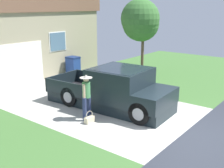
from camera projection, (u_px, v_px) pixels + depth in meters
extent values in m
cube|color=beige|center=(86.00, 104.00, 11.89)|extent=(5.20, 9.00, 0.06)
cube|color=#416D32|center=(176.00, 69.00, 18.42)|extent=(12.00, 9.00, 0.06)
cube|color=black|center=(109.00, 101.00, 11.46)|extent=(2.15, 5.26, 0.42)
cube|color=black|center=(120.00, 84.00, 10.94)|extent=(2.13, 2.17, 1.22)
cube|color=#1E2833|center=(120.00, 75.00, 10.84)|extent=(1.88, 1.99, 0.51)
cube|color=black|center=(155.00, 99.00, 10.19)|extent=(2.07, 1.11, 0.59)
cube|color=black|center=(80.00, 89.00, 12.23)|extent=(2.13, 2.22, 0.06)
cube|color=black|center=(94.00, 79.00, 12.93)|extent=(0.18, 2.11, 0.60)
cube|color=black|center=(64.00, 89.00, 11.39)|extent=(0.18, 2.11, 0.60)
cube|color=black|center=(63.00, 80.00, 12.72)|extent=(2.01, 0.18, 0.60)
cube|color=black|center=(150.00, 74.00, 11.35)|extent=(0.11, 0.19, 0.20)
cylinder|color=black|center=(162.00, 100.00, 11.05)|extent=(0.31, 0.81, 0.80)
cylinder|color=#9E9EA3|center=(162.00, 100.00, 11.05)|extent=(0.31, 0.46, 0.44)
cylinder|color=black|center=(140.00, 113.00, 9.66)|extent=(0.31, 0.81, 0.80)
cylinder|color=#9E9EA3|center=(140.00, 113.00, 9.66)|extent=(0.31, 0.46, 0.44)
cylinder|color=black|center=(96.00, 87.00, 12.82)|extent=(0.31, 0.81, 0.80)
cylinder|color=#9E9EA3|center=(96.00, 87.00, 12.82)|extent=(0.31, 0.46, 0.44)
cylinder|color=black|center=(70.00, 97.00, 11.44)|extent=(0.31, 0.81, 0.80)
cylinder|color=#9E9EA3|center=(70.00, 97.00, 11.44)|extent=(0.31, 0.46, 0.44)
cylinder|color=navy|center=(85.00, 109.00, 9.93)|extent=(0.15, 0.15, 0.86)
cylinder|color=navy|center=(89.00, 107.00, 10.22)|extent=(0.15, 0.15, 0.86)
cylinder|color=#4C9356|center=(86.00, 90.00, 9.89)|extent=(0.28, 0.28, 0.55)
cylinder|color=beige|center=(84.00, 93.00, 9.77)|extent=(0.09, 0.09, 0.66)
cylinder|color=beige|center=(89.00, 91.00, 10.06)|extent=(0.09, 0.09, 0.66)
sphere|color=beige|center=(86.00, 79.00, 9.78)|extent=(0.20, 0.20, 0.20)
cylinder|color=#BCB2A3|center=(86.00, 78.00, 9.77)|extent=(0.45, 0.45, 0.01)
cone|color=#BCB2A3|center=(86.00, 76.00, 9.76)|extent=(0.21, 0.21, 0.11)
cube|color=beige|center=(89.00, 120.00, 9.86)|extent=(0.38, 0.18, 0.21)
torus|color=beige|center=(89.00, 116.00, 9.82)|extent=(0.35, 0.02, 0.35)
cube|color=tan|center=(14.00, 43.00, 16.92)|extent=(8.84, 5.50, 3.64)
cube|color=brown|center=(11.00, 4.00, 16.31)|extent=(9.19, 5.72, 0.87)
cube|color=white|center=(21.00, 64.00, 14.29)|extent=(2.68, 0.06, 2.16)
cube|color=slate|center=(58.00, 41.00, 15.97)|extent=(1.10, 0.05, 1.00)
cube|color=silver|center=(58.00, 41.00, 15.98)|extent=(1.23, 0.02, 1.12)
cylinder|color=brown|center=(142.00, 56.00, 17.09)|extent=(0.17, 0.17, 2.08)
sphere|color=#3A6D31|center=(141.00, 24.00, 16.73)|extent=(2.13, 2.13, 2.13)
sphere|color=#3A6D31|center=(140.00, 23.00, 16.50)|extent=(2.15, 2.15, 2.15)
sphere|color=#3A6D31|center=(140.00, 19.00, 16.37)|extent=(2.27, 2.27, 2.27)
cube|color=navy|center=(73.00, 66.00, 16.54)|extent=(0.58, 0.68, 0.91)
cube|color=navy|center=(73.00, 58.00, 16.41)|extent=(0.60, 0.71, 0.10)
cylinder|color=black|center=(74.00, 75.00, 16.33)|extent=(0.05, 0.18, 0.18)
cylinder|color=black|center=(79.00, 73.00, 16.67)|extent=(0.05, 0.18, 0.18)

